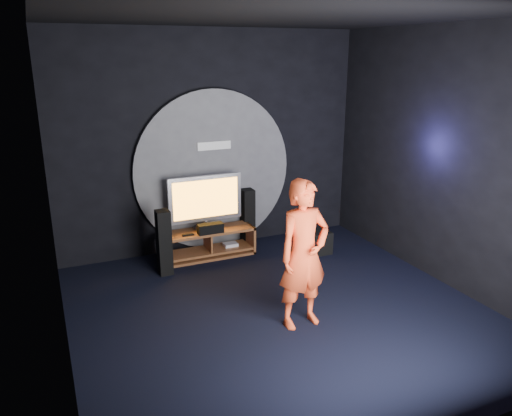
% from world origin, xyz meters
% --- Properties ---
extents(floor, '(5.00, 5.00, 0.00)m').
position_xyz_m(floor, '(0.00, 0.00, 0.00)').
color(floor, black).
rests_on(floor, ground).
extents(back_wall, '(5.00, 0.04, 3.50)m').
position_xyz_m(back_wall, '(0.00, 2.50, 1.75)').
color(back_wall, black).
rests_on(back_wall, ground).
extents(front_wall, '(5.00, 0.04, 3.50)m').
position_xyz_m(front_wall, '(0.00, -2.50, 1.75)').
color(front_wall, black).
rests_on(front_wall, ground).
extents(left_wall, '(0.04, 5.00, 3.50)m').
position_xyz_m(left_wall, '(-2.50, 0.00, 1.75)').
color(left_wall, black).
rests_on(left_wall, ground).
extents(right_wall, '(0.04, 5.00, 3.50)m').
position_xyz_m(right_wall, '(2.50, 0.00, 1.75)').
color(right_wall, black).
rests_on(right_wall, ground).
extents(ceiling, '(5.00, 5.00, 0.01)m').
position_xyz_m(ceiling, '(0.00, 0.00, 3.50)').
color(ceiling, black).
rests_on(ceiling, back_wall).
extents(wall_disc_panel, '(2.60, 0.11, 2.60)m').
position_xyz_m(wall_disc_panel, '(0.00, 2.44, 1.30)').
color(wall_disc_panel, '#515156').
rests_on(wall_disc_panel, ground).
extents(media_console, '(1.48, 0.45, 0.45)m').
position_xyz_m(media_console, '(-0.25, 2.05, 0.19)').
color(media_console, '#9C5230').
rests_on(media_console, ground).
extents(tv, '(1.18, 0.22, 0.87)m').
position_xyz_m(tv, '(-0.26, 2.12, 0.92)').
color(tv, '#AAA9B0').
rests_on(tv, media_console).
extents(center_speaker, '(0.40, 0.15, 0.15)m').
position_xyz_m(center_speaker, '(-0.26, 1.90, 0.53)').
color(center_speaker, black).
rests_on(center_speaker, media_console).
extents(remote, '(0.18, 0.05, 0.02)m').
position_xyz_m(remote, '(-0.61, 1.93, 0.46)').
color(remote, black).
rests_on(remote, media_console).
extents(tower_speaker_left, '(0.19, 0.22, 0.97)m').
position_xyz_m(tower_speaker_left, '(-1.04, 1.70, 0.49)').
color(tower_speaker_left, black).
rests_on(tower_speaker_left, ground).
extents(tower_speaker_right, '(0.19, 0.22, 0.97)m').
position_xyz_m(tower_speaker_right, '(0.52, 2.27, 0.49)').
color(tower_speaker_right, black).
rests_on(tower_speaker_right, ground).
extents(subwoofer, '(0.33, 0.33, 0.37)m').
position_xyz_m(subwoofer, '(1.45, 1.49, 0.18)').
color(subwoofer, black).
rests_on(subwoofer, ground).
extents(player, '(0.68, 0.48, 1.78)m').
position_xyz_m(player, '(0.12, -0.37, 0.89)').
color(player, '#EC4720').
rests_on(player, ground).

